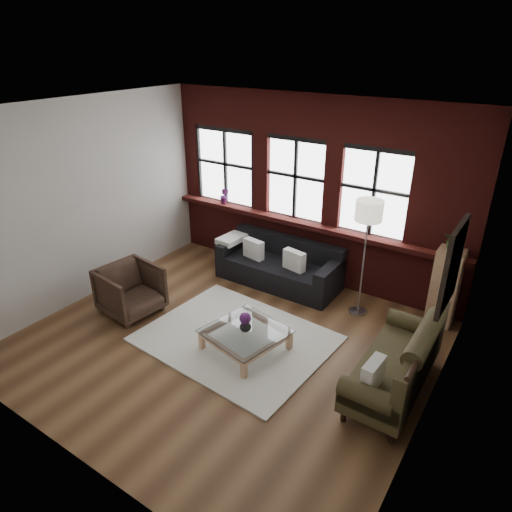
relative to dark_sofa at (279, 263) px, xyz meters
The scene contains 26 objects.
floor 1.96m from the dark_sofa, 81.52° to the right, with size 5.50×5.50×0.00m, color #53341E.
ceiling 3.40m from the dark_sofa, 81.52° to the right, with size 5.50×5.50×0.00m, color white.
wall_back 1.38m from the dark_sofa, 64.72° to the left, with size 5.50×5.50×0.00m, color #B9B6AD.
wall_front 4.57m from the dark_sofa, 86.32° to the right, with size 5.50×5.50×0.00m, color #B9B6AD.
wall_left 3.34m from the dark_sofa, 142.39° to the right, with size 5.00×5.00×0.00m, color #B9B6AD.
wall_right 3.78m from the dark_sofa, 32.06° to the right, with size 5.00×5.00×0.00m, color #B9B6AD.
brick_backwall 1.35m from the dark_sofa, 62.32° to the left, with size 5.50×0.12×3.20m, color #511513, non-canonical shape.
sill_ledge 0.84m from the dark_sofa, 57.81° to the left, with size 5.50×0.30×0.08m, color #511513.
window_left 2.11m from the dark_sofa, 160.07° to the left, with size 1.38×0.10×1.50m, color black, non-canonical shape.
window_mid 1.47m from the dark_sofa, 91.74° to the left, with size 1.38×0.10×1.50m, color black, non-canonical shape.
window_right 2.02m from the dark_sofa, 21.68° to the left, with size 1.38×0.10×1.50m, color black, non-canonical shape.
wall_poster 3.70m from the dark_sofa, 28.05° to the right, with size 0.05×0.74×0.94m, color black, non-canonical shape.
shag_rug 1.88m from the dark_sofa, 78.49° to the right, with size 2.57×2.02×0.03m, color silver.
dark_sofa is the anchor object (origin of this frame).
pillow_a 0.51m from the dark_sofa, 167.82° to the right, with size 0.40×0.14×0.34m, color white.
pillow_b 0.42m from the dark_sofa, 15.51° to the right, with size 0.40×0.14×0.34m, color white.
vintage_settee 3.03m from the dark_sofa, 31.52° to the right, with size 0.82×1.85×0.99m, color #373019, non-canonical shape.
pillow_settee 3.31m from the dark_sofa, 40.66° to the right, with size 0.14×0.38×0.34m, color white.
armchair 2.55m from the dark_sofa, 124.35° to the right, with size 0.83×0.86×0.78m, color #2E1F17.
coffee_table 2.03m from the dark_sofa, 72.10° to the right, with size 0.98×0.98×0.33m, color tan, non-canonical shape.
vase 2.02m from the dark_sofa, 72.10° to the right, with size 0.16×0.16×0.17m, color #B2B2B2.
flowers 2.03m from the dark_sofa, 72.10° to the right, with size 0.16×0.16×0.16m, color #5F246A.
drawer_chest 2.73m from the dark_sofa, ahead, with size 0.37×0.37×1.22m, color tan.
potted_plant_top 2.89m from the dark_sofa, ahead, with size 0.28×0.24×0.31m, color #2D5923.
floor_lamp 1.69m from the dark_sofa, ahead, with size 0.40×0.40×2.02m, color #A5A5A8, non-canonical shape.
sill_plant 1.76m from the dark_sofa, 164.16° to the left, with size 0.18×0.14×0.32m, color #5F246A.
Camera 1 is at (3.34, -4.29, 3.98)m, focal length 32.00 mm.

